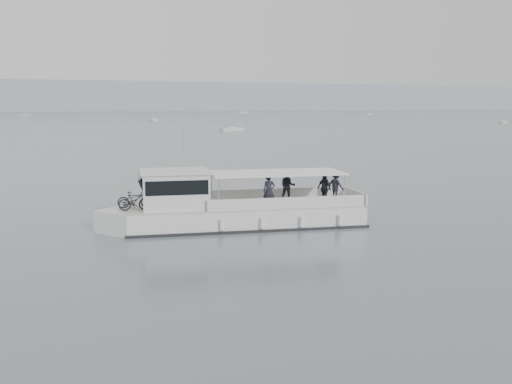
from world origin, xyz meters
name	(u,v)px	position (x,y,z in m)	size (l,w,h in m)	color
ground	(360,226)	(0.00, 0.00, 0.00)	(1400.00, 1400.00, 0.00)	slate
headland	(44,96)	(0.00, 560.00, 14.00)	(1400.00, 90.00, 28.00)	#939EA8
tour_boat	(223,209)	(-6.05, 2.15, 0.86)	(12.54, 4.85, 5.22)	silver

